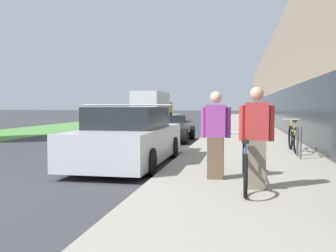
% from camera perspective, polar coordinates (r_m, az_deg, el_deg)
% --- Properties ---
extents(sidewalk_slab, '(3.85, 70.00, 0.13)m').
position_cam_1_polar(sidewalk_slab, '(24.99, 11.51, -0.19)').
color(sidewalk_slab, gray).
rests_on(sidewalk_slab, ground).
extents(storefront_facade, '(10.01, 70.00, 6.54)m').
position_cam_1_polar(storefront_facade, '(33.78, 23.36, 5.90)').
color(storefront_facade, gray).
rests_on(storefront_facade, ground).
extents(lawn_strip, '(4.67, 70.00, 0.03)m').
position_cam_1_polar(lawn_strip, '(31.35, -11.58, 0.38)').
color(lawn_strip, '#518E42').
rests_on(lawn_strip, ground).
extents(tandem_bicycle, '(0.52, 2.72, 0.84)m').
position_cam_1_polar(tandem_bicycle, '(6.68, 11.59, -5.58)').
color(tandem_bicycle, black).
rests_on(tandem_bicycle, sidewalk_slab).
extents(person_rider, '(0.57, 0.22, 1.67)m').
position_cam_1_polar(person_rider, '(6.28, 13.30, -1.76)').
color(person_rider, '#756B5B').
rests_on(person_rider, sidewalk_slab).
extents(person_bystander, '(0.55, 0.22, 1.63)m').
position_cam_1_polar(person_bystander, '(7.01, 7.28, -1.38)').
color(person_bystander, brown).
rests_on(person_bystander, sidewalk_slab).
extents(bike_rack_hoop, '(0.05, 0.60, 0.84)m').
position_cam_1_polar(bike_rack_hoop, '(10.35, 19.34, -1.76)').
color(bike_rack_hoop, '#4C4C51').
rests_on(bike_rack_hoop, sidewalk_slab).
extents(cruiser_bike_nearest, '(0.52, 1.83, 0.96)m').
position_cam_1_polar(cruiser_bike_nearest, '(11.74, 18.51, -1.74)').
color(cruiser_bike_nearest, black).
rests_on(cruiser_bike_nearest, sidewalk_slab).
extents(parked_sedan_curbside, '(1.99, 4.75, 1.52)m').
position_cam_1_polar(parked_sedan_curbside, '(9.48, -5.98, -1.83)').
color(parked_sedan_curbside, silver).
rests_on(parked_sedan_curbside, ground).
extents(vintage_roadster_curbside, '(1.75, 3.82, 1.07)m').
position_cam_1_polar(vintage_roadster_curbside, '(15.51, 0.34, -0.65)').
color(vintage_roadster_curbside, black).
rests_on(vintage_roadster_curbside, ground).
extents(moving_truck, '(2.35, 7.60, 2.67)m').
position_cam_1_polar(moving_truck, '(33.51, -2.32, 2.92)').
color(moving_truck, orange).
rests_on(moving_truck, ground).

